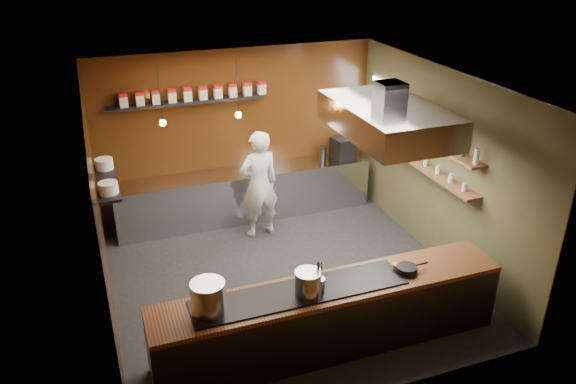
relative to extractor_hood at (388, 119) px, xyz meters
name	(u,v)px	position (x,y,z in m)	size (l,w,h in m)	color
floor	(286,279)	(-1.30, 0.40, -2.51)	(5.00, 5.00, 0.00)	black
back_wall	(239,133)	(-1.30, 2.90, -1.01)	(5.00, 5.00, 0.00)	#3A190A
left_wall	(100,218)	(-3.80, 0.40, -1.01)	(5.00, 5.00, 0.00)	#3A190A
right_wall	(439,166)	(1.20, 0.40, -1.01)	(5.00, 5.00, 0.00)	#4A482A
ceiling	(286,83)	(-1.30, 0.40, 0.49)	(5.00, 5.00, 0.00)	silver
window_pane	(384,110)	(1.15, 2.10, -0.61)	(1.00, 1.00, 0.00)	white
prep_counter	(246,194)	(-1.30, 2.57, -2.06)	(4.60, 0.65, 0.90)	silver
pass_counter	(330,317)	(-1.30, -1.20, -2.04)	(4.40, 0.72, 0.94)	#38383D
tin_shelf	(187,102)	(-2.20, 2.76, -0.31)	(2.60, 0.26, 0.04)	black
plate_shelf	(107,182)	(-3.64, 1.40, -0.96)	(0.30, 1.40, 0.04)	black
bottle_shelf_upper	(422,135)	(1.04, 0.70, -0.59)	(0.26, 2.80, 0.04)	brown
bottle_shelf_lower	(419,163)	(1.04, 0.70, -1.06)	(0.26, 2.80, 0.04)	brown
extractor_hood	(388,119)	(0.00, 0.00, 0.00)	(1.20, 2.00, 0.72)	#38383D
pendant_left	(162,120)	(-2.70, 2.10, -0.35)	(0.10, 0.10, 0.95)	black
pendant_right	(238,112)	(-1.50, 2.10, -0.35)	(0.10, 0.10, 0.95)	black
storage_tins	(195,93)	(-2.05, 2.76, -0.17)	(2.43, 0.13, 0.22)	beige
plate_stacks	(106,175)	(-3.64, 1.40, -0.86)	(0.26, 1.16, 0.16)	white
bottles	(423,126)	(1.04, 0.70, -0.45)	(0.06, 2.66, 0.24)	silver
wine_glasses	(420,158)	(1.04, 0.70, -0.97)	(0.07, 2.37, 0.13)	silver
stockpot_large	(208,297)	(-2.79, -1.21, -1.38)	(0.39, 0.39, 0.38)	#B7BABF
stockpot_small	(308,283)	(-1.63, -1.27, -1.42)	(0.32, 0.32, 0.30)	silver
utensil_crock	(319,285)	(-1.50, -1.28, -1.47)	(0.14, 0.14, 0.18)	silver
frying_pan	(407,269)	(-0.30, -1.25, -1.53)	(0.45, 0.28, 0.07)	black
butter_jar	(396,267)	(-0.40, -1.16, -1.54)	(0.09, 0.09, 0.09)	gold
espresso_machine	(343,148)	(0.62, 2.59, -1.41)	(0.38, 0.36, 0.38)	black
chef	(259,185)	(-1.26, 1.87, -1.57)	(0.68, 0.45, 1.87)	white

